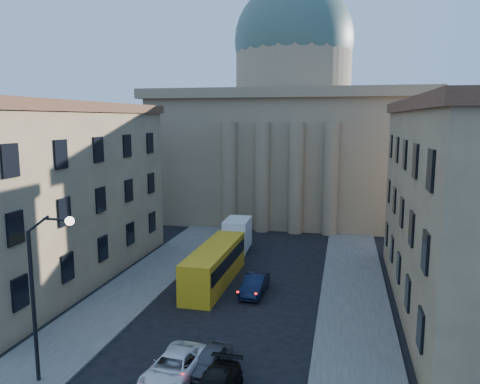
# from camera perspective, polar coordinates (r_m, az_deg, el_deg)

# --- Properties ---
(sidewalk_left) EXTENTS (5.00, 60.00, 0.15)m
(sidewalk_left) POSITION_cam_1_polar(r_m,az_deg,el_deg) (35.98, -15.10, -13.12)
(sidewalk_left) COLOR #514F4A
(sidewalk_left) RESTS_ON ground
(sidewalk_right) EXTENTS (5.00, 60.00, 0.15)m
(sidewalk_right) POSITION_cam_1_polar(r_m,az_deg,el_deg) (32.29, 13.90, -15.71)
(sidewalk_right) COLOR #514F4A
(sidewalk_right) RESTS_ON ground
(church) EXTENTS (68.02, 28.76, 36.60)m
(church) POSITION_cam_1_polar(r_m,az_deg,el_deg) (67.28, 6.32, 7.60)
(church) COLOR #857151
(church) RESTS_ON ground
(building_left) EXTENTS (11.60, 26.60, 14.70)m
(building_left) POSITION_cam_1_polar(r_m,az_deg,el_deg) (41.79, -23.33, -0.02)
(building_left) COLOR tan
(building_left) RESTS_ON ground
(street_lamp) EXTENTS (2.62, 0.44, 8.83)m
(street_lamp) POSITION_cam_1_polar(r_m,az_deg,el_deg) (25.47, -23.06, -10.39)
(street_lamp) COLOR black
(street_lamp) RESTS_ON ground
(car_left_mid) EXTENTS (2.73, 5.18, 1.39)m
(car_left_mid) POSITION_cam_1_polar(r_m,az_deg,el_deg) (25.99, -8.05, -20.42)
(car_left_mid) COLOR white
(car_left_mid) RESTS_ON ground
(car_right_far) EXTENTS (1.89, 3.83, 1.26)m
(car_right_far) POSITION_cam_1_polar(r_m,az_deg,el_deg) (26.58, -3.64, -19.81)
(car_right_far) COLOR #444348
(car_right_far) RESTS_ON ground
(car_right_distant) EXTENTS (1.71, 4.49, 1.46)m
(car_right_distant) POSITION_cam_1_polar(r_m,az_deg,el_deg) (36.75, 1.80, -11.23)
(car_right_distant) COLOR black
(car_right_distant) RESTS_ON ground
(city_bus) EXTENTS (2.67, 11.01, 3.10)m
(city_bus) POSITION_cam_1_polar(r_m,az_deg,el_deg) (38.69, -3.10, -8.73)
(city_bus) COLOR gold
(city_bus) RESTS_ON ground
(box_truck) EXTENTS (2.55, 6.03, 3.26)m
(box_truck) POSITION_cam_1_polar(r_m,az_deg,el_deg) (47.26, -0.52, -5.58)
(box_truck) COLOR silver
(box_truck) RESTS_ON ground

